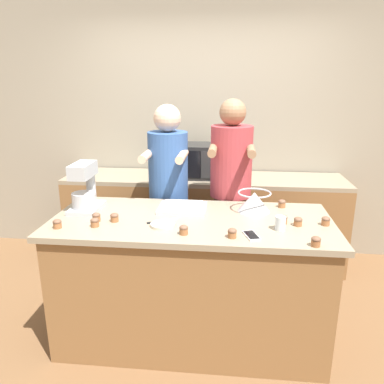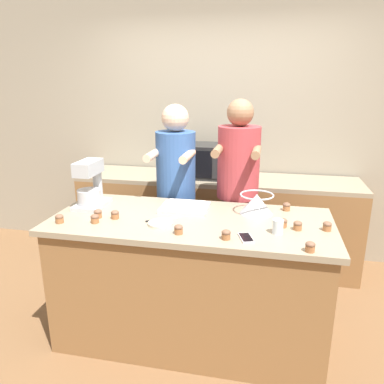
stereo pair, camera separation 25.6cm
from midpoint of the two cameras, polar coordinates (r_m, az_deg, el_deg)
ground_plane at (r=3.04m, az=-2.67°, el=-20.86°), size 16.00×16.00×0.00m
back_wall at (r=4.02m, az=0.44°, el=9.50°), size 10.00×0.06×2.70m
island_counter at (r=2.78m, az=-2.80°, el=-13.15°), size 1.93×0.84×0.94m
back_counter at (r=3.90m, az=-0.08°, el=-4.24°), size 2.80×0.60×0.92m
person_left at (r=3.21m, az=-5.86°, el=-0.97°), size 0.35×0.51×1.67m
person_right at (r=3.14m, az=3.53°, el=-0.91°), size 0.35×0.51×1.72m
stand_mixer at (r=2.85m, az=-18.51°, el=0.32°), size 0.20×0.30×0.35m
mixing_bowl at (r=2.72m, az=6.81°, el=-1.42°), size 0.24×0.24×0.14m
baking_tray at (r=2.76m, az=-4.12°, el=-2.37°), size 0.35×0.28×0.04m
microwave_oven at (r=3.74m, az=-2.51°, el=4.80°), size 0.54×0.37×0.33m
cell_phone at (r=2.31m, az=5.90°, el=-6.67°), size 0.11×0.16×0.01m
drinking_glass at (r=2.41m, az=10.38°, el=-4.77°), size 0.07×0.07×0.09m
small_plate at (r=2.47m, az=-7.47°, el=-5.02°), size 0.16×0.16×0.02m
knife at (r=2.55m, az=-7.71°, el=-4.48°), size 0.20×0.13×0.01m
cupcake_0 at (r=2.61m, az=-22.55°, el=-4.51°), size 0.06×0.06×0.06m
cupcake_1 at (r=2.32m, az=-4.45°, el=-5.80°), size 0.06×0.06×0.06m
cupcake_2 at (r=2.51m, az=13.08°, el=-4.42°), size 0.06×0.06×0.06m
cupcake_3 at (r=2.60m, az=-14.53°, el=-3.79°), size 0.06×0.06×0.06m
cupcake_4 at (r=2.23m, az=15.27°, el=-7.32°), size 0.06×0.06×0.06m
cupcake_5 at (r=2.64m, az=-17.10°, el=-3.70°), size 0.06×0.06×0.06m
cupcake_6 at (r=2.57m, az=17.06°, el=-4.27°), size 0.06×0.06×0.06m
cupcake_7 at (r=2.85m, az=11.07°, el=-1.75°), size 0.06×0.06×0.06m
cupcake_8 at (r=2.53m, az=10.94°, el=-4.14°), size 0.06×0.06×0.06m
cupcake_9 at (r=3.15m, az=-18.30°, el=-0.54°), size 0.06×0.06×0.06m
cupcake_10 at (r=2.27m, az=2.93°, el=-6.30°), size 0.06×0.06×0.06m
cupcake_11 at (r=2.55m, az=-17.43°, el=-4.46°), size 0.06×0.06×0.06m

